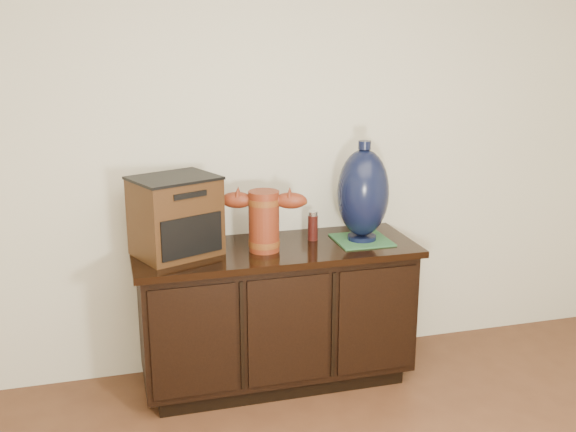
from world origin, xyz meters
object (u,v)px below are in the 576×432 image
object	(u,v)px
terracotta_vessel	(264,217)
lamp_base	(363,193)
spray_can	(313,226)
tv_radio	(176,216)
sideboard	(276,313)

from	to	relation	value
terracotta_vessel	lamp_base	xyz separation A→B (m)	(0.54, 0.02, 0.08)
spray_can	lamp_base	bearing A→B (deg)	-19.18
terracotta_vessel	tv_radio	size ratio (longest dim) A/B	0.90
spray_can	tv_radio	bearing A→B (deg)	-176.16
lamp_base	terracotta_vessel	bearing A→B (deg)	-177.58
tv_radio	terracotta_vessel	bearing A→B (deg)	-30.56
terracotta_vessel	spray_can	distance (m)	0.33
sideboard	tv_radio	xyz separation A→B (m)	(-0.50, 0.02, 0.56)
lamp_base	spray_can	xyz separation A→B (m)	(-0.25, 0.09, -0.18)
terracotta_vessel	lamp_base	bearing A→B (deg)	20.29
terracotta_vessel	tv_radio	distance (m)	0.44
sideboard	lamp_base	size ratio (longest dim) A/B	2.78
terracotta_vessel	tv_radio	bearing A→B (deg)	-169.98
terracotta_vessel	sideboard	bearing A→B (deg)	46.31
terracotta_vessel	spray_can	bearing A→B (deg)	38.23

